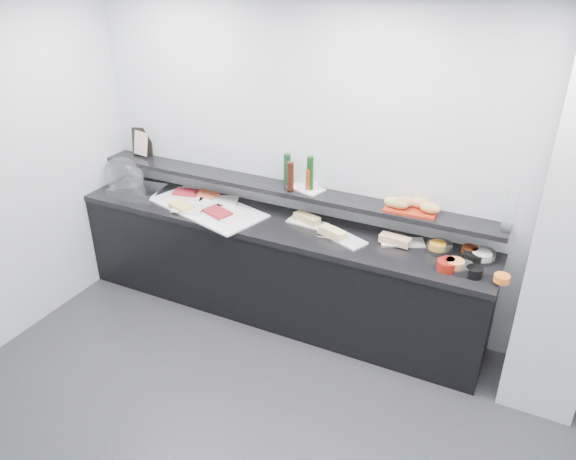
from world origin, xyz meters
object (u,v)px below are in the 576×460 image
at_px(sandwich_plate_mid, 342,238).
at_px(condiment_tray, 306,188).
at_px(framed_print, 142,142).
at_px(bread_tray, 411,208).
at_px(cloche_base, 138,189).
at_px(carafe, 510,212).

height_order(sandwich_plate_mid, condiment_tray, condiment_tray).
xyz_separation_m(framed_print, bread_tray, (2.62, -0.06, -0.12)).
xyz_separation_m(sandwich_plate_mid, bread_tray, (0.46, 0.23, 0.25)).
bearing_deg(cloche_base, bread_tray, -2.00).
distance_m(cloche_base, framed_print, 0.46).
xyz_separation_m(framed_print, condiment_tray, (1.73, -0.06, -0.12)).
height_order(cloche_base, condiment_tray, condiment_tray).
xyz_separation_m(framed_print, carafe, (3.31, -0.12, 0.02)).
xyz_separation_m(bread_tray, carafe, (0.70, -0.05, 0.14)).
bearing_deg(bread_tray, condiment_tray, 176.60).
bearing_deg(framed_print, cloche_base, -87.20).
relative_size(condiment_tray, bread_tray, 0.74).
bearing_deg(sandwich_plate_mid, bread_tray, 49.64).
xyz_separation_m(cloche_base, bread_tray, (2.51, 0.21, 0.24)).
distance_m(sandwich_plate_mid, condiment_tray, 0.54).
bearing_deg(condiment_tray, framed_print, -165.82).
distance_m(bread_tray, carafe, 0.71).
height_order(bread_tray, carafe, carafe).
bearing_deg(cloche_base, framed_print, 105.51).
distance_m(cloche_base, sandwich_plate_mid, 2.05).
bearing_deg(carafe, sandwich_plate_mid, -171.23).
distance_m(sandwich_plate_mid, framed_print, 2.21).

